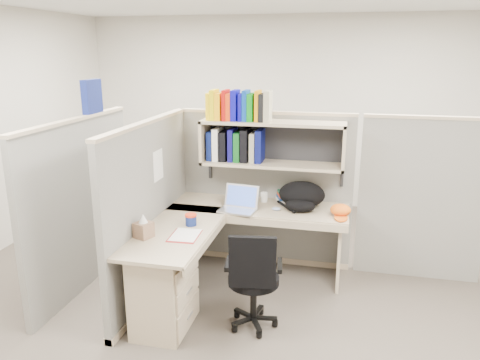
% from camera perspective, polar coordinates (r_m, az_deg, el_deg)
% --- Properties ---
extents(ground, '(6.00, 6.00, 0.00)m').
position_cam_1_polar(ground, '(4.42, 0.79, -14.59)').
color(ground, '#3D362F').
rests_on(ground, ground).
extents(room_shell, '(6.00, 6.00, 6.00)m').
position_cam_1_polar(room_shell, '(3.87, 0.88, 6.64)').
color(room_shell, beige).
rests_on(room_shell, ground).
extents(cubicle, '(3.79, 1.84, 1.95)m').
position_cam_1_polar(cubicle, '(4.54, -2.47, -1.23)').
color(cubicle, slate).
rests_on(cubicle, ground).
extents(desk, '(1.74, 1.75, 0.73)m').
position_cam_1_polar(desk, '(4.07, -5.79, -10.48)').
color(desk, tan).
rests_on(desk, ground).
extents(laptop, '(0.38, 0.38, 0.24)m').
position_cam_1_polar(laptop, '(4.44, -0.31, -2.36)').
color(laptop, silver).
rests_on(laptop, desk).
extents(backpack, '(0.53, 0.46, 0.26)m').
position_cam_1_polar(backpack, '(4.54, 7.47, -1.97)').
color(backpack, black).
rests_on(backpack, desk).
extents(orange_cap, '(0.21, 0.24, 0.11)m').
position_cam_1_polar(orange_cap, '(4.46, 12.16, -3.58)').
color(orange_cap, '#D95912').
rests_on(orange_cap, desk).
extents(snack_canister, '(0.10, 0.10, 0.10)m').
position_cam_1_polar(snack_canister, '(4.14, -6.00, -4.81)').
color(snack_canister, navy).
rests_on(snack_canister, desk).
extents(tissue_box, '(0.17, 0.17, 0.20)m').
position_cam_1_polar(tissue_box, '(3.93, -11.69, -5.47)').
color(tissue_box, '#88654D').
rests_on(tissue_box, desk).
extents(mouse, '(0.09, 0.06, 0.03)m').
position_cam_1_polar(mouse, '(4.52, 4.44, -3.52)').
color(mouse, '#8292B9').
rests_on(mouse, desk).
extents(paper_cup, '(0.08, 0.08, 0.10)m').
position_cam_1_polar(paper_cup, '(4.75, 2.95, -2.09)').
color(paper_cup, white).
rests_on(paper_cup, desk).
extents(book_stack, '(0.22, 0.25, 0.10)m').
position_cam_1_polar(book_stack, '(4.82, 5.43, -1.86)').
color(book_stack, gray).
rests_on(book_stack, desk).
extents(loose_paper, '(0.23, 0.30, 0.00)m').
position_cam_1_polar(loose_paper, '(3.95, -6.68, -6.65)').
color(loose_paper, silver).
rests_on(loose_paper, desk).
extents(task_chair, '(0.48, 0.44, 0.88)m').
position_cam_1_polar(task_chair, '(3.89, 1.62, -13.81)').
color(task_chair, black).
rests_on(task_chair, ground).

